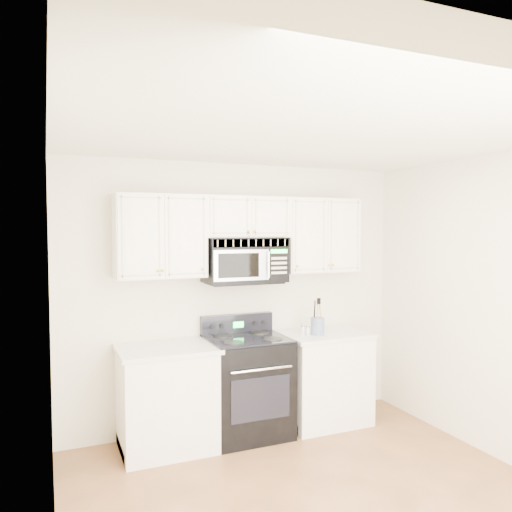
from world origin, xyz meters
TOP-DOWN VIEW (x-y plane):
  - room at (0.00, 0.00)m, footprint 3.51×3.51m
  - base_cabinet_left at (-0.80, 1.44)m, footprint 0.86×0.65m
  - base_cabinet_right at (0.80, 1.44)m, footprint 0.86×0.65m
  - range at (-0.03, 1.44)m, footprint 0.74×0.68m
  - upper_cabinets at (-0.00, 1.58)m, footprint 2.44×0.37m
  - microwave at (-0.01, 1.55)m, footprint 0.77×0.44m
  - utensil_crock at (0.68, 1.36)m, footprint 0.13×0.13m
  - shaker_salt at (0.56, 1.42)m, footprint 0.04×0.04m
  - shaker_pepper at (0.59, 1.38)m, footprint 0.04×0.04m

SIDE VIEW (x-z plane):
  - base_cabinet_left at x=-0.80m, z-range -0.03..0.89m
  - base_cabinet_right at x=0.80m, z-range -0.03..0.89m
  - range at x=-0.03m, z-range -0.07..1.04m
  - shaker_pepper at x=0.59m, z-range 0.92..1.01m
  - shaker_salt at x=0.56m, z-range 0.92..1.01m
  - utensil_crock at x=0.68m, z-range 0.83..1.19m
  - room at x=0.00m, z-range 0.00..2.60m
  - microwave at x=-0.01m, z-range 1.45..1.88m
  - upper_cabinets at x=0.00m, z-range 1.56..2.31m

